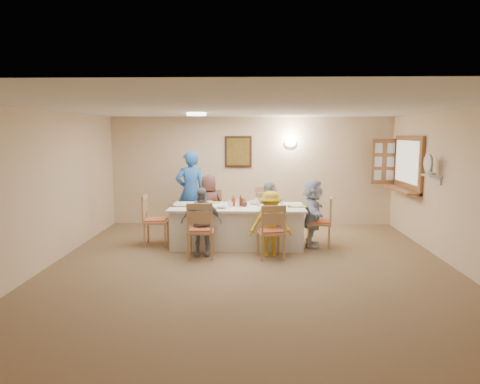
{
  "coord_description": "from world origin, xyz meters",
  "views": [
    {
      "loc": [
        0.02,
        -6.41,
        2.13
      ],
      "look_at": [
        -0.2,
        1.4,
        1.05
      ],
      "focal_mm": 32.0,
      "sensor_mm": 36.0,
      "label": 1
    }
  ],
  "objects_px": {
    "chair_right_end": "(319,221)",
    "diner_front_right": "(270,224)",
    "chair_back_left": "(210,213)",
    "chair_front_right": "(271,231)",
    "diner_right_end": "(313,213)",
    "chair_left_end": "(156,220)",
    "chair_back_right": "(267,212)",
    "chair_front_left": "(201,229)",
    "caregiver": "(190,192)",
    "desk_fan": "(430,167)",
    "diner_back_right": "(268,209)",
    "diner_front_left": "(201,222)",
    "condiment_ketchup": "(233,201)",
    "serving_hatch": "(408,164)",
    "dining_table": "(237,226)",
    "diner_back_left": "(209,206)"
  },
  "relations": [
    {
      "from": "diner_back_right",
      "to": "diner_front_right",
      "type": "bearing_deg",
      "value": 94.96
    },
    {
      "from": "chair_back_left",
      "to": "diner_right_end",
      "type": "xyz_separation_m",
      "value": [
        2.02,
        -0.8,
        0.16
      ]
    },
    {
      "from": "caregiver",
      "to": "chair_right_end",
      "type": "bearing_deg",
      "value": 136.59
    },
    {
      "from": "chair_front_right",
      "to": "diner_back_left",
      "type": "relative_size",
      "value": 0.74
    },
    {
      "from": "diner_back_right",
      "to": "chair_right_end",
      "type": "bearing_deg",
      "value": 149.36
    },
    {
      "from": "chair_back_left",
      "to": "chair_left_end",
      "type": "distance_m",
      "value": 1.24
    },
    {
      "from": "chair_right_end",
      "to": "condiment_ketchup",
      "type": "relative_size",
      "value": 4.65
    },
    {
      "from": "desk_fan",
      "to": "diner_front_left",
      "type": "distance_m",
      "value": 4.07
    },
    {
      "from": "condiment_ketchup",
      "to": "diner_front_right",
      "type": "bearing_deg",
      "value": -45.15
    },
    {
      "from": "diner_back_right",
      "to": "diner_front_right",
      "type": "relative_size",
      "value": 1.02
    },
    {
      "from": "desk_fan",
      "to": "chair_back_right",
      "type": "height_order",
      "value": "desk_fan"
    },
    {
      "from": "serving_hatch",
      "to": "diner_right_end",
      "type": "bearing_deg",
      "value": -157.17
    },
    {
      "from": "chair_back_right",
      "to": "condiment_ketchup",
      "type": "bearing_deg",
      "value": -137.27
    },
    {
      "from": "chair_front_left",
      "to": "chair_back_right",
      "type": "bearing_deg",
      "value": -129.16
    },
    {
      "from": "desk_fan",
      "to": "diner_right_end",
      "type": "xyz_separation_m",
      "value": [
        -1.94,
        0.49,
        -0.91
      ]
    },
    {
      "from": "serving_hatch",
      "to": "diner_front_left",
      "type": "relative_size",
      "value": 1.25
    },
    {
      "from": "diner_front_left",
      "to": "caregiver",
      "type": "relative_size",
      "value": 0.68
    },
    {
      "from": "diner_front_left",
      "to": "condiment_ketchup",
      "type": "distance_m",
      "value": 0.9
    },
    {
      "from": "dining_table",
      "to": "condiment_ketchup",
      "type": "bearing_deg",
      "value": -177.48
    },
    {
      "from": "diner_right_end",
      "to": "chair_back_left",
      "type": "bearing_deg",
      "value": 77.16
    },
    {
      "from": "chair_left_end",
      "to": "chair_back_right",
      "type": "bearing_deg",
      "value": -72.83
    },
    {
      "from": "desk_fan",
      "to": "condiment_ketchup",
      "type": "distance_m",
      "value": 3.53
    },
    {
      "from": "caregiver",
      "to": "diner_right_end",
      "type": "bearing_deg",
      "value": 135.48
    },
    {
      "from": "diner_back_right",
      "to": "diner_right_end",
      "type": "height_order",
      "value": "diner_right_end"
    },
    {
      "from": "serving_hatch",
      "to": "chair_back_left",
      "type": "xyz_separation_m",
      "value": [
        -4.07,
        -0.06,
        -1.02
      ]
    },
    {
      "from": "desk_fan",
      "to": "condiment_ketchup",
      "type": "bearing_deg",
      "value": 171.95
    },
    {
      "from": "chair_left_end",
      "to": "diner_right_end",
      "type": "distance_m",
      "value": 2.97
    },
    {
      "from": "chair_back_left",
      "to": "chair_front_right",
      "type": "xyz_separation_m",
      "value": [
        1.2,
        -1.6,
        0.0
      ]
    },
    {
      "from": "serving_hatch",
      "to": "dining_table",
      "type": "bearing_deg",
      "value": -166.04
    },
    {
      "from": "chair_right_end",
      "to": "condiment_ketchup",
      "type": "distance_m",
      "value": 1.67
    },
    {
      "from": "caregiver",
      "to": "condiment_ketchup",
      "type": "distance_m",
      "value": 1.51
    },
    {
      "from": "chair_right_end",
      "to": "diner_front_right",
      "type": "distance_m",
      "value": 1.17
    },
    {
      "from": "serving_hatch",
      "to": "chair_front_right",
      "type": "height_order",
      "value": "serving_hatch"
    },
    {
      "from": "chair_back_right",
      "to": "serving_hatch",
      "type": "bearing_deg",
      "value": -6.07
    },
    {
      "from": "diner_front_right",
      "to": "caregiver",
      "type": "bearing_deg",
      "value": 128.0
    },
    {
      "from": "chair_back_right",
      "to": "chair_front_left",
      "type": "height_order",
      "value": "chair_back_right"
    },
    {
      "from": "chair_back_left",
      "to": "diner_right_end",
      "type": "distance_m",
      "value": 2.18
    },
    {
      "from": "chair_left_end",
      "to": "caregiver",
      "type": "height_order",
      "value": "caregiver"
    },
    {
      "from": "chair_right_end",
      "to": "chair_front_left",
      "type": "bearing_deg",
      "value": -59.5
    },
    {
      "from": "diner_back_left",
      "to": "caregiver",
      "type": "relative_size",
      "value": 0.74
    },
    {
      "from": "dining_table",
      "to": "chair_left_end",
      "type": "height_order",
      "value": "chair_left_end"
    },
    {
      "from": "diner_front_left",
      "to": "chair_back_right",
      "type": "bearing_deg",
      "value": 48.43
    },
    {
      "from": "serving_hatch",
      "to": "diner_front_left",
      "type": "height_order",
      "value": "serving_hatch"
    },
    {
      "from": "serving_hatch",
      "to": "dining_table",
      "type": "relative_size",
      "value": 0.6
    },
    {
      "from": "condiment_ketchup",
      "to": "diner_back_right",
      "type": "bearing_deg",
      "value": 45.42
    },
    {
      "from": "chair_back_right",
      "to": "diner_back_right",
      "type": "height_order",
      "value": "diner_back_right"
    },
    {
      "from": "chair_left_end",
      "to": "diner_front_right",
      "type": "height_order",
      "value": "diner_front_right"
    },
    {
      "from": "serving_hatch",
      "to": "chair_back_right",
      "type": "bearing_deg",
      "value": -178.77
    },
    {
      "from": "diner_front_left",
      "to": "chair_right_end",
      "type": "bearing_deg",
      "value": 15.02
    },
    {
      "from": "chair_left_end",
      "to": "diner_back_right",
      "type": "relative_size",
      "value": 0.84
    }
  ]
}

